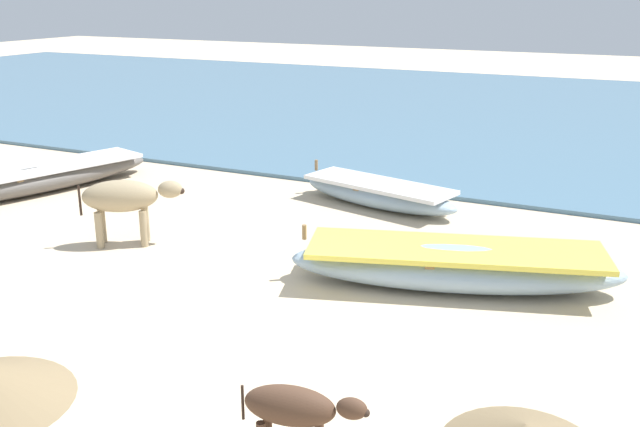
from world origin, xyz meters
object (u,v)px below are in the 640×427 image
object	(u,v)px
fishing_boat_2	(454,265)
cow_adult_dun	(124,199)
fishing_boat_1	(379,193)
fishing_boat_5	(30,180)
calf_near_dark	(294,409)

from	to	relation	value
fishing_boat_2	cow_adult_dun	size ratio (longest dim) A/B	3.10
fishing_boat_2	cow_adult_dun	xyz separation A→B (m)	(-4.95, -0.56, 0.43)
fishing_boat_2	cow_adult_dun	bearing A→B (deg)	-10.65
cow_adult_dun	fishing_boat_1	bearing A→B (deg)	20.30
fishing_boat_1	fishing_boat_2	world-z (taller)	fishing_boat_2
fishing_boat_1	fishing_boat_5	world-z (taller)	fishing_boat_5
fishing_boat_5	fishing_boat_1	bearing A→B (deg)	125.83
fishing_boat_2	fishing_boat_5	size ratio (longest dim) A/B	0.88
cow_adult_dun	fishing_boat_5	bearing A→B (deg)	125.13
cow_adult_dun	calf_near_dark	bearing A→B (deg)	-69.34
fishing_boat_5	calf_near_dark	bearing A→B (deg)	76.19
fishing_boat_2	fishing_boat_5	distance (m)	8.56
fishing_boat_1	fishing_boat_2	distance (m)	3.74
fishing_boat_2	cow_adult_dun	world-z (taller)	cow_adult_dun
fishing_boat_5	cow_adult_dun	size ratio (longest dim) A/B	3.52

